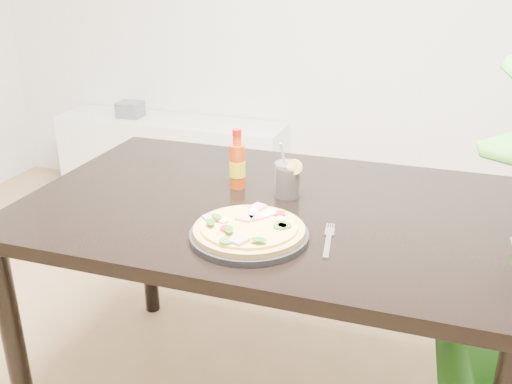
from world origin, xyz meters
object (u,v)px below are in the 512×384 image
(fork, at_px, (329,239))
(media_console, at_px, (172,159))
(pizza, at_px, (249,228))
(hot_sauce_bottle, at_px, (237,165))
(dining_table, at_px, (269,228))
(plate, at_px, (249,235))
(cola_cup, at_px, (288,180))

(fork, bearing_deg, media_console, 119.65)
(pizza, xyz_separation_m, hot_sauce_bottle, (-0.15, 0.31, 0.05))
(dining_table, relative_size, fork, 7.42)
(dining_table, bearing_deg, fork, -40.05)
(dining_table, xyz_separation_m, hot_sauce_bottle, (-0.13, 0.08, 0.16))
(hot_sauce_bottle, relative_size, fork, 0.98)
(pizza, xyz_separation_m, fork, (0.19, 0.05, -0.02))
(hot_sauce_bottle, height_order, media_console, hot_sauce_bottle)
(dining_table, bearing_deg, pizza, -85.39)
(plate, distance_m, pizza, 0.02)
(plate, height_order, hot_sauce_bottle, hot_sauce_bottle)
(plate, xyz_separation_m, cola_cup, (0.02, 0.30, 0.04))
(pizza, bearing_deg, fork, 14.99)
(pizza, relative_size, media_console, 0.20)
(dining_table, height_order, cola_cup, cola_cup)
(plate, xyz_separation_m, media_console, (-1.13, 1.77, -0.51))
(cola_cup, xyz_separation_m, media_console, (-1.14, 1.48, -0.55))
(pizza, distance_m, fork, 0.20)
(cola_cup, height_order, media_console, cola_cup)
(plate, height_order, fork, plate)
(dining_table, xyz_separation_m, media_console, (-1.11, 1.54, -0.42))
(plate, height_order, cola_cup, cola_cup)
(dining_table, relative_size, pizza, 5.00)
(plate, bearing_deg, media_console, 122.40)
(plate, relative_size, fork, 1.59)
(dining_table, bearing_deg, media_console, 125.64)
(hot_sauce_bottle, bearing_deg, plate, -64.86)
(cola_cup, bearing_deg, dining_table, -118.69)
(dining_table, relative_size, cola_cup, 8.08)
(dining_table, bearing_deg, plate, -85.35)
(fork, bearing_deg, pizza, -172.80)
(plate, distance_m, hot_sauce_bottle, 0.35)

